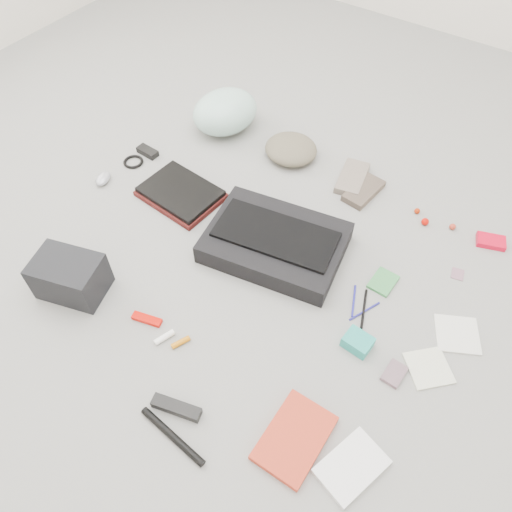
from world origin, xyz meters
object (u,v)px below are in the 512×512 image
Objects in this scene: camera_bag at (70,276)px; accordion_wallet at (358,342)px; laptop at (180,191)px; book_red at (295,438)px; messenger_bag at (275,243)px; bike_helmet at (225,112)px.

camera_bag is 2.55× the size of accordion_wallet.
camera_bag reaches higher than laptop.
book_red is at bearing -28.24° from laptop.
camera_bag reaches higher than messenger_bag.
messenger_bag is 1.60× the size of bike_helmet.
laptop is 0.56m from camera_bag.
messenger_bag is at bearing -19.48° from bike_helmet.
laptop reaches higher than book_red.
laptop is 1.06m from book_red.
camera_bag is at bearing -141.89° from messenger_bag.
book_red is at bearing -87.22° from accordion_wallet.
bike_helmet is at bearing 150.98° from accordion_wallet.
messenger_bag is at bearing 2.19° from laptop.
bike_helmet reaches higher than book_red.
book_red is (0.43, -0.56, -0.03)m from messenger_bag.
accordion_wallet is (0.01, 0.37, 0.01)m from book_red.
book_red is (0.91, -0.01, -0.06)m from camera_bag.
book_red is 0.37m from accordion_wallet.
bike_helmet is 1.03m from camera_bag.
bike_helmet reaches higher than messenger_bag.
accordion_wallet is at bearing 87.87° from book_red.
camera_bag is (-0.48, -0.54, 0.03)m from messenger_bag.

